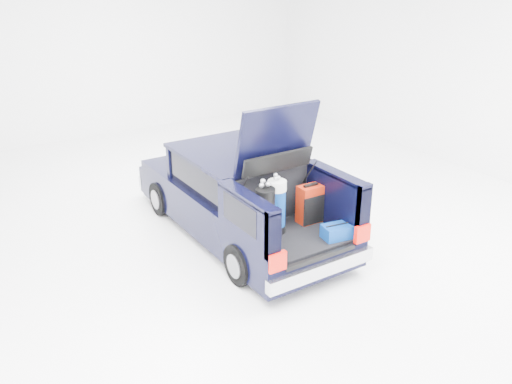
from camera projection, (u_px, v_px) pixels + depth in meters
ground at (240, 233)px, 9.29m from camera, size 14.00×14.00×0.00m
car at (237, 195)px, 9.11m from camera, size 1.87×4.65×2.47m
red_suitcase at (310, 204)px, 8.22m from camera, size 0.39×0.25×0.62m
black_golf_bag at (265, 217)px, 7.47m from camera, size 0.35×0.38×0.97m
blue_golf_bag at (277, 206)px, 7.87m from camera, size 0.35×0.35×0.92m
blue_duffel at (337, 231)px, 7.81m from camera, size 0.46×0.34×0.22m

